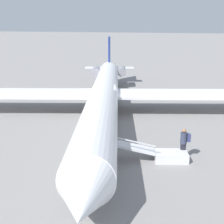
# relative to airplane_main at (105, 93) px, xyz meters

# --- Properties ---
(ground_plane) EXTENTS (600.00, 600.00, 0.00)m
(ground_plane) POSITION_rel_airplane_main_xyz_m (0.84, 0.35, -1.74)
(ground_plane) COLOR gray
(airplane_main) EXTENTS (32.57, 25.92, 5.85)m
(airplane_main) POSITION_rel_airplane_main_xyz_m (0.00, 0.00, 0.00)
(airplane_main) COLOR white
(airplane_main) RESTS_ON ground
(boarding_stairs) EXTENTS (2.48, 4.09, 1.53)m
(boarding_stairs) POSITION_rel_airplane_main_xyz_m (7.48, 7.05, -1.39)
(boarding_stairs) COLOR silver
(boarding_stairs) RESTS_ON ground
(passenger) EXTENTS (0.45, 0.57, 1.74)m
(passenger) POSITION_rel_airplane_main_xyz_m (6.68, 7.98, -0.74)
(passenger) COLOR #23232D
(passenger) RESTS_ON ground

